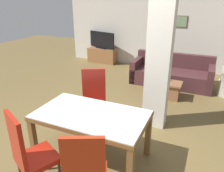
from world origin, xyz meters
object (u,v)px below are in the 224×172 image
object	(u,v)px
dining_table	(91,123)
tv_screen	(102,40)
sofa	(171,74)
dining_chair_near_left	(29,152)
coffee_table	(167,89)
bottle	(164,77)
dining_chair_far_left	(94,98)
tv_stand	(102,55)

from	to	relation	value
dining_table	tv_screen	distance (m)	5.35
sofa	dining_chair_near_left	bearing A→B (deg)	77.97
tv_screen	dining_chair_near_left	bearing A→B (deg)	124.69
coffee_table	bottle	size ratio (longest dim) A/B	2.58
bottle	tv_screen	bearing A→B (deg)	142.38
dining_chair_near_left	dining_table	bearing A→B (deg)	90.00
dining_chair_far_left	sofa	size ratio (longest dim) A/B	0.51
sofa	coffee_table	size ratio (longest dim) A/B	3.23
dining_table	dining_chair_near_left	bearing A→B (deg)	-115.73
dining_chair_near_left	bottle	size ratio (longest dim) A/B	4.22
coffee_table	tv_stand	world-z (taller)	tv_stand
sofa	bottle	distance (m)	0.96
dining_table	coffee_table	size ratio (longest dim) A/B	2.39
dining_chair_near_left	tv_screen	distance (m)	5.99
dining_table	coffee_table	bearing A→B (deg)	76.91
tv_stand	bottle	bearing A→B (deg)	-37.62
sofa	tv_stand	distance (m)	3.04
coffee_table	dining_chair_far_left	bearing A→B (deg)	-119.11
dining_table	tv_stand	bearing A→B (deg)	114.80
dining_chair_near_left	tv_screen	xyz separation A→B (m)	(-1.84, 5.69, 0.27)
dining_chair_near_left	tv_stand	bearing A→B (deg)	133.62
bottle	tv_stand	size ratio (longest dim) A/B	0.25
dining_chair_near_left	tv_stand	distance (m)	5.99
coffee_table	tv_stand	size ratio (longest dim) A/B	0.64
bottle	coffee_table	bearing A→B (deg)	-26.23
dining_chair_near_left	bottle	distance (m)	3.69
dining_chair_near_left	tv_stand	xyz separation A→B (m)	(-1.84, 5.69, -0.30)
dining_table	sofa	bearing A→B (deg)	81.39
dining_chair_far_left	sofa	xyz separation A→B (m)	(0.96, 2.83, -0.29)
coffee_table	tv_screen	size ratio (longest dim) A/B	0.61
dining_table	dining_chair_far_left	bearing A→B (deg)	116.03
dining_chair_far_left	tv_stand	bearing A→B (deg)	-91.49
dining_chair_far_left	coffee_table	world-z (taller)	dining_chair_far_left
dining_chair_far_left	dining_chair_near_left	world-z (taller)	same
dining_chair_near_left	sofa	world-z (taller)	dining_chair_near_left
tv_screen	dining_chair_far_left	bearing A→B (deg)	131.35
dining_table	coffee_table	distance (m)	2.78
tv_stand	dining_table	bearing A→B (deg)	-65.20
coffee_table	bottle	xyz separation A→B (m)	(-0.11, 0.05, 0.30)
dining_table	bottle	world-z (taller)	dining_table
dining_chair_near_left	coffee_table	world-z (taller)	dining_chair_near_left
dining_table	tv_stand	distance (m)	5.36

